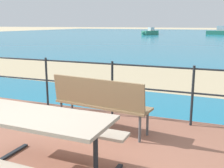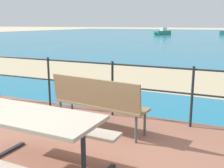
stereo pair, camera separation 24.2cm
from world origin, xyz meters
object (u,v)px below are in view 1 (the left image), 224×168
park_bench (100,100)px  picnic_table (34,132)px  boat_near (223,32)px  boat_mid (150,32)px

park_bench → picnic_table: bearing=95.7°
park_bench → boat_near: 44.87m
picnic_table → park_bench: park_bench is taller
picnic_table → park_bench: 1.61m
park_bench → boat_mid: (-9.13, 39.89, -0.19)m
picnic_table → boat_mid: (-9.08, 41.50, -0.25)m
park_bench → boat_mid: bearing=-69.6°
park_bench → boat_mid: 40.92m
picnic_table → boat_mid: bearing=103.8°
boat_mid → park_bench: bearing=38.9°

